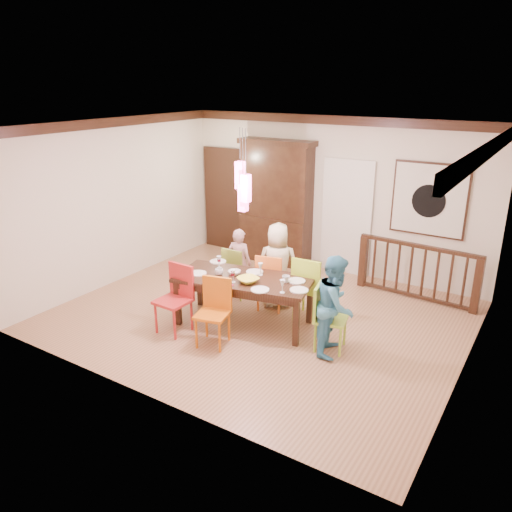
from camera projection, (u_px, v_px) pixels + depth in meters
The scene contains 37 objects.
floor at pixel (261, 315), 7.85m from camera, with size 6.00×6.00×0.00m, color #906245.
ceiling at pixel (261, 126), 6.87m from camera, with size 6.00×6.00×0.00m, color white.
wall_back at pixel (331, 195), 9.35m from camera, with size 6.00×6.00×0.00m, color beige.
wall_left at pixel (118, 202), 8.87m from camera, with size 5.00×5.00×0.00m, color beige.
wall_right at pixel (478, 265), 5.85m from camera, with size 5.00×5.00×0.00m, color beige.
crown_molding at pixel (261, 132), 6.90m from camera, with size 6.00×5.00×0.16m, color black, non-canonical shape.
panel_door at pixel (226, 201), 10.65m from camera, with size 1.04×0.07×2.24m, color black.
white_doorway at pixel (346, 219), 9.28m from camera, with size 0.97×0.05×2.22m, color silver.
painting at pixel (429, 200), 8.36m from camera, with size 1.25×0.06×1.25m.
pendant_cluster at pixel (243, 187), 6.90m from camera, with size 0.27×0.21×1.14m.
dining_table at pixel (244, 283), 7.38m from camera, with size 2.14×1.30×0.75m.
chair_far_left at pixel (238, 268), 8.39m from camera, with size 0.40×0.40×0.88m.
chair_far_mid at pixel (272, 277), 7.93m from camera, with size 0.52×0.52×0.94m.
chair_far_right at pixel (311, 283), 7.59m from camera, with size 0.49×0.49×1.02m.
chair_near_left at pixel (173, 296), 7.17m from camera, with size 0.46×0.46×1.00m.
chair_near_mid at pixel (212, 309), 6.82m from camera, with size 0.51×0.51×0.94m.
chair_end_right at pixel (331, 314), 6.71m from camera, with size 0.50×0.50×0.93m.
china_hutch at pixel (276, 202), 9.80m from camera, with size 1.54×0.46×2.44m.
balustrade at pixel (417, 271), 8.30m from camera, with size 2.05×0.22×0.96m.
person_far_left at pixel (239, 263), 8.36m from camera, with size 0.44×0.29×1.20m, color beige.
person_far_mid at pixel (278, 265), 7.99m from camera, with size 0.68×0.44×1.39m, color beige.
person_end_right at pixel (336, 305), 6.59m from camera, with size 0.67×0.52×1.38m, color teal.
serving_bowl at pixel (248, 280), 7.17m from camera, with size 0.30×0.30×0.07m, color #F4EC45.
small_bowl at pixel (234, 273), 7.45m from camera, with size 0.20×0.20×0.06m, color white.
cup_left at pixel (219, 272), 7.43m from camera, with size 0.13×0.13×0.10m, color silver.
cup_right at pixel (286, 279), 7.15m from camera, with size 0.11×0.11×0.10m, color silver.
plate_far_left at pixel (218, 261), 7.97m from camera, with size 0.26×0.26×0.01m, color white.
plate_far_mid at pixel (255, 272), 7.54m from camera, with size 0.26×0.26×0.01m, color white.
plate_far_right at pixel (296, 281), 7.21m from camera, with size 0.26×0.26×0.01m, color white.
plate_near_left at pixel (198, 273), 7.48m from camera, with size 0.26×0.26×0.01m, color white.
plate_near_mid at pixel (260, 290), 6.90m from camera, with size 0.26×0.26×0.01m, color white.
plate_end_right at pixel (299, 290), 6.89m from camera, with size 0.26×0.26×0.01m, color white.
wine_glass_a at pixel (219, 262), 7.69m from camera, with size 0.08×0.08×0.19m, color #590C19, non-canonical shape.
wine_glass_b at pixel (260, 269), 7.41m from camera, with size 0.08×0.08×0.19m, color silver, non-canonical shape.
wine_glass_c at pixel (233, 276), 7.14m from camera, with size 0.08×0.08×0.19m, color #590C19, non-canonical shape.
wine_glass_d at pixel (282, 286), 6.80m from camera, with size 0.08×0.08×0.19m, color silver, non-canonical shape.
napkin at pixel (226, 285), 7.05m from camera, with size 0.18×0.14×0.01m, color #D83359.
Camera 1 is at (3.72, -6.02, 3.51)m, focal length 35.00 mm.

